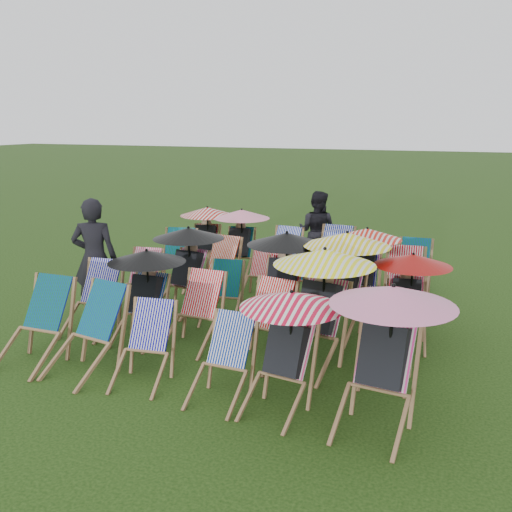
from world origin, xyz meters
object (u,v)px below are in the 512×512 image
at_px(deckchair_29, 413,269).
at_px(person_left, 95,258).
at_px(deckchair_0, 34,324).
at_px(deckchair_5, 382,356).
at_px(person_rear, 317,232).

xyz_separation_m(deckchair_29, person_left, (-4.21, -2.82, 0.44)).
height_order(deckchair_0, deckchair_5, deckchair_5).
bearing_deg(person_rear, deckchair_29, 160.00).
bearing_deg(deckchair_5, person_left, 165.54).
distance_m(deckchair_5, person_left, 4.74).
bearing_deg(deckchair_5, person_rear, 117.51).
bearing_deg(deckchair_5, deckchair_29, 98.82).
bearing_deg(deckchair_0, deckchair_5, -0.50).
height_order(deckchair_5, person_rear, person_rear).
bearing_deg(person_left, person_rear, -144.71).
xyz_separation_m(deckchair_5, deckchair_29, (-0.23, 4.47, -0.28)).
distance_m(deckchair_5, deckchair_29, 4.48).
height_order(deckchair_29, person_rear, person_rear).
relative_size(deckchair_0, deckchair_29, 1.09).
relative_size(deckchair_29, person_rear, 0.58).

